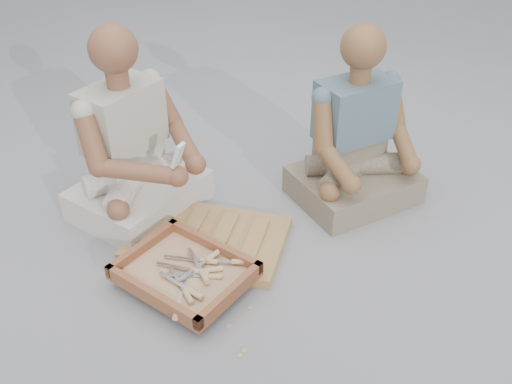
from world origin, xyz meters
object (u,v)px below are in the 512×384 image
(carved_panel, at_px, (208,239))
(craftsman, at_px, (133,153))
(companion, at_px, (356,145))
(tool_tray, at_px, (185,273))

(carved_panel, distance_m, craftsman, 0.50)
(craftsman, bearing_deg, companion, 130.28)
(carved_panel, bearing_deg, craftsman, 158.98)
(tool_tray, relative_size, companion, 0.69)
(carved_panel, height_order, tool_tray, tool_tray)
(craftsman, relative_size, companion, 1.04)
(tool_tray, bearing_deg, carved_panel, 92.78)
(craftsman, height_order, companion, craftsman)
(carved_panel, xyz_separation_m, companion, (0.53, 0.54, 0.26))
(carved_panel, xyz_separation_m, tool_tray, (0.01, -0.27, 0.04))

